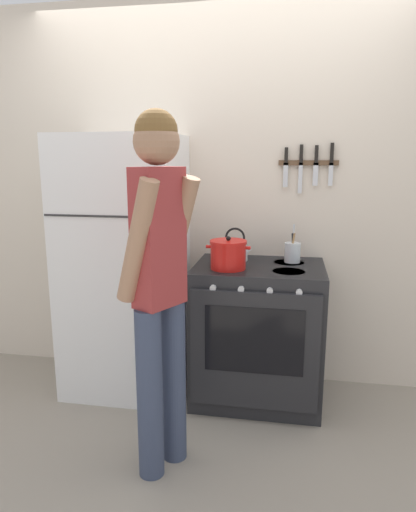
# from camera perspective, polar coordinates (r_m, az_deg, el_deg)

# --- Properties ---
(ground_plane) EXTENTS (14.00, 14.00, 0.00)m
(ground_plane) POSITION_cam_1_polar(r_m,az_deg,el_deg) (3.46, 1.32, -14.18)
(ground_plane) COLOR gray
(wall_back) EXTENTS (10.00, 0.06, 2.55)m
(wall_back) POSITION_cam_1_polar(r_m,az_deg,el_deg) (3.15, 1.52, 7.38)
(wall_back) COLOR beige
(wall_back) RESTS_ON ground_plane
(refrigerator) EXTENTS (0.75, 0.64, 1.68)m
(refrigerator) POSITION_cam_1_polar(r_m,az_deg,el_deg) (3.04, -10.39, -1.32)
(refrigerator) COLOR white
(refrigerator) RESTS_ON ground_plane
(stove_range) EXTENTS (0.80, 0.64, 0.88)m
(stove_range) POSITION_cam_1_polar(r_m,az_deg,el_deg) (2.95, 6.21, -9.48)
(stove_range) COLOR #232326
(stove_range) RESTS_ON ground_plane
(dutch_oven_pot) EXTENTS (0.27, 0.22, 0.20)m
(dutch_oven_pot) POSITION_cam_1_polar(r_m,az_deg,el_deg) (2.73, 2.54, 0.19)
(dutch_oven_pot) COLOR red
(dutch_oven_pot) RESTS_ON stove_range
(tea_kettle) EXTENTS (0.21, 0.17, 0.22)m
(tea_kettle) POSITION_cam_1_polar(r_m,az_deg,el_deg) (2.97, 3.43, 0.67)
(tea_kettle) COLOR silver
(tea_kettle) RESTS_ON stove_range
(utensil_jar) EXTENTS (0.10, 0.10, 0.24)m
(utensil_jar) POSITION_cam_1_polar(r_m,az_deg,el_deg) (2.95, 10.51, 0.49)
(utensil_jar) COLOR silver
(utensil_jar) RESTS_ON stove_range
(person) EXTENTS (0.39, 0.43, 1.75)m
(person) POSITION_cam_1_polar(r_m,az_deg,el_deg) (2.14, -6.09, -2.49)
(person) COLOR #38425B
(person) RESTS_ON ground_plane
(wall_knife_strip) EXTENTS (0.38, 0.03, 0.32)m
(wall_knife_strip) POSITION_cam_1_polar(r_m,az_deg,el_deg) (3.06, 12.49, 11.46)
(wall_knife_strip) COLOR brown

